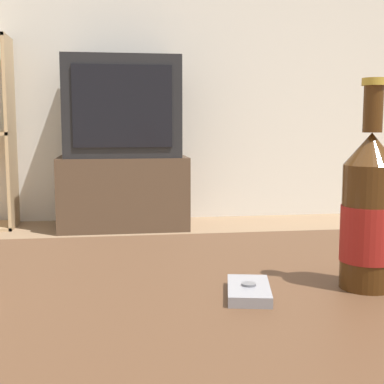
{
  "coord_description": "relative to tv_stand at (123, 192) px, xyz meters",
  "views": [
    {
      "loc": [
        -0.06,
        -0.7,
        0.66
      ],
      "look_at": [
        0.09,
        0.28,
        0.53
      ],
      "focal_mm": 50.0,
      "sensor_mm": 36.0,
      "label": 1
    }
  ],
  "objects": [
    {
      "name": "tv_stand",
      "position": [
        0.0,
        0.0,
        0.0
      ],
      "size": [
        0.8,
        0.47,
        0.45
      ],
      "color": "#4C3828",
      "rests_on": "ground_plane"
    },
    {
      "name": "back_wall",
      "position": [
        0.01,
        0.31,
        1.07
      ],
      "size": [
        8.0,
        0.05,
        2.6
      ],
      "color": "silver",
      "rests_on": "ground_plane"
    },
    {
      "name": "television",
      "position": [
        0.0,
        -0.0,
        0.53
      ],
      "size": [
        0.71,
        0.47,
        0.61
      ],
      "color": "black",
      "rests_on": "tv_stand"
    },
    {
      "name": "cell_phone",
      "position": [
        0.12,
        -2.74,
        0.21
      ],
      "size": [
        0.08,
        0.11,
        0.02
      ],
      "rotation": [
        0.0,
        0.0,
        -0.21
      ],
      "color": "gray",
      "rests_on": "coffee_table"
    },
    {
      "name": "beer_bottle",
      "position": [
        0.29,
        -2.73,
        0.31
      ],
      "size": [
        0.07,
        0.07,
        0.29
      ],
      "color": "#47280F",
      "rests_on": "coffee_table"
    },
    {
      "name": "coffee_table",
      "position": [
        0.01,
        -2.71,
        0.15
      ],
      "size": [
        1.19,
        0.76,
        0.43
      ],
      "color": "brown",
      "rests_on": "ground_plane"
    }
  ]
}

